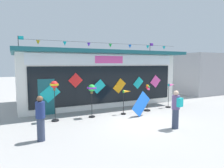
# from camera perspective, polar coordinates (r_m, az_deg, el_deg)

# --- Properties ---
(ground_plane) EXTENTS (80.00, 80.00, 0.00)m
(ground_plane) POSITION_cam_1_polar(r_m,az_deg,el_deg) (10.19, 7.85, -10.42)
(ground_plane) COLOR #9E9B99
(kite_shop_building) EXTENTS (11.00, 6.14, 4.57)m
(kite_shop_building) POSITION_cam_1_polar(r_m,az_deg,el_deg) (15.00, -4.97, 2.01)
(kite_shop_building) COLOR silver
(kite_shop_building) RESTS_ON ground_plane
(wind_spinner_far_left) EXTENTS (0.36, 0.36, 2.00)m
(wind_spinner_far_left) POSITION_cam_1_polar(r_m,az_deg,el_deg) (10.21, -16.00, -1.48)
(wind_spinner_far_left) COLOR black
(wind_spinner_far_left) RESTS_ON ground_plane
(wind_spinner_left) EXTENTS (0.38, 0.38, 1.75)m
(wind_spinner_left) POSITION_cam_1_polar(r_m,az_deg,el_deg) (10.61, -5.77, -1.93)
(wind_spinner_left) COLOR black
(wind_spinner_left) RESTS_ON ground_plane
(wind_spinner_center_left) EXTENTS (0.61, 0.29, 1.37)m
(wind_spinner_center_left) POSITION_cam_1_polar(r_m,az_deg,el_deg) (11.32, 3.91, -3.92)
(wind_spinner_center_left) COLOR black
(wind_spinner_center_left) RESTS_ON ground_plane
(wind_spinner_center_right) EXTENTS (0.40, 0.40, 1.62)m
(wind_spinner_center_right) POSITION_cam_1_polar(r_m,az_deg,el_deg) (12.22, 10.04, -3.29)
(wind_spinner_center_right) COLOR black
(wind_spinner_center_right) RESTS_ON ground_plane
(wind_spinner_right) EXTENTS (0.66, 0.34, 1.56)m
(wind_spinner_right) POSITION_cam_1_polar(r_m,az_deg,el_deg) (13.57, 16.21, -2.05)
(wind_spinner_right) COLOR black
(wind_spinner_right) RESTS_ON ground_plane
(person_near_camera) EXTENTS (0.35, 0.47, 1.68)m
(person_near_camera) POSITION_cam_1_polar(r_m,az_deg,el_deg) (9.25, 17.67, -6.65)
(person_near_camera) COLOR #333D56
(person_near_camera) RESTS_ON ground_plane
(person_mid_plaza) EXTENTS (0.34, 0.34, 1.68)m
(person_mid_plaza) POSITION_cam_1_polar(r_m,az_deg,el_deg) (7.90, -19.58, -9.08)
(person_mid_plaza) COLOR #333D56
(person_mid_plaza) RESTS_ON ground_plane
(display_kite_on_ground) EXTENTS (1.34, 0.30, 1.34)m
(display_kite_on_ground) POSITION_cam_1_polar(r_m,az_deg,el_deg) (11.03, 8.25, -5.59)
(display_kite_on_ground) COLOR blue
(display_kite_on_ground) RESTS_ON ground_plane
(neighbour_building) EXTENTS (5.23, 8.45, 3.76)m
(neighbour_building) POSITION_cam_1_polar(r_m,az_deg,el_deg) (22.86, 19.73, 3.06)
(neighbour_building) COLOR #99999E
(neighbour_building) RESTS_ON ground_plane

